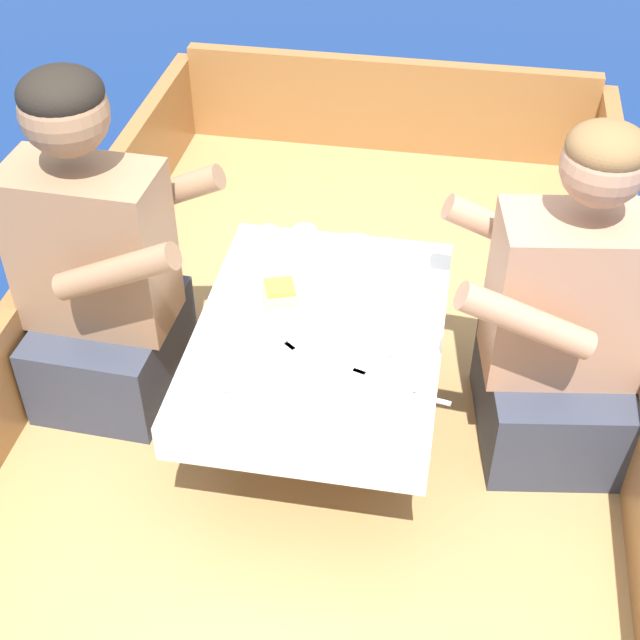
{
  "coord_description": "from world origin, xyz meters",
  "views": [
    {
      "loc": [
        0.3,
        -1.71,
        2.15
      ],
      "look_at": [
        0.0,
        0.01,
        0.67
      ],
      "focal_mm": 50.0,
      "sensor_mm": 36.0,
      "label": 1
    }
  ],
  "objects_px": {
    "person_port": "(99,273)",
    "coffee_cup_port": "(374,348)",
    "sandwich": "(280,293)",
    "coffee_cup_starboard": "(305,238)",
    "coffee_cup_center": "(209,384)",
    "person_starboard": "(563,329)"
  },
  "relations": [
    {
      "from": "person_port",
      "to": "sandwich",
      "type": "height_order",
      "value": "person_port"
    },
    {
      "from": "person_port",
      "to": "coffee_cup_starboard",
      "type": "distance_m",
      "value": 0.59
    },
    {
      "from": "coffee_cup_starboard",
      "to": "coffee_cup_center",
      "type": "xyz_separation_m",
      "value": [
        -0.11,
        -0.63,
        -0.0
      ]
    },
    {
      "from": "person_starboard",
      "to": "sandwich",
      "type": "height_order",
      "value": "person_starboard"
    },
    {
      "from": "person_port",
      "to": "sandwich",
      "type": "xyz_separation_m",
      "value": [
        0.5,
        0.02,
        -0.02
      ]
    },
    {
      "from": "person_port",
      "to": "person_starboard",
      "type": "distance_m",
      "value": 1.23
    },
    {
      "from": "coffee_cup_starboard",
      "to": "coffee_cup_port",
      "type": "bearing_deg",
      "value": -59.37
    },
    {
      "from": "coffee_cup_port",
      "to": "coffee_cup_center",
      "type": "xyz_separation_m",
      "value": [
        -0.37,
        -0.19,
        0.0
      ]
    },
    {
      "from": "person_port",
      "to": "coffee_cup_port",
      "type": "xyz_separation_m",
      "value": [
        0.77,
        -0.15,
        -0.02
      ]
    },
    {
      "from": "person_port",
      "to": "coffee_cup_center",
      "type": "distance_m",
      "value": 0.53
    },
    {
      "from": "sandwich",
      "to": "coffee_cup_port",
      "type": "distance_m",
      "value": 0.32
    },
    {
      "from": "person_starboard",
      "to": "sandwich",
      "type": "bearing_deg",
      "value": -8.92
    },
    {
      "from": "sandwich",
      "to": "coffee_cup_starboard",
      "type": "distance_m",
      "value": 0.26
    },
    {
      "from": "person_port",
      "to": "person_starboard",
      "type": "relative_size",
      "value": 1.04
    },
    {
      "from": "coffee_cup_starboard",
      "to": "sandwich",
      "type": "bearing_deg",
      "value": -93.92
    },
    {
      "from": "person_starboard",
      "to": "sandwich",
      "type": "relative_size",
      "value": 8.13
    },
    {
      "from": "coffee_cup_port",
      "to": "coffee_cup_starboard",
      "type": "xyz_separation_m",
      "value": [
        -0.26,
        0.43,
        0.0
      ]
    },
    {
      "from": "person_port",
      "to": "coffee_cup_starboard",
      "type": "xyz_separation_m",
      "value": [
        0.51,
        0.28,
        -0.02
      ]
    },
    {
      "from": "sandwich",
      "to": "coffee_cup_center",
      "type": "relative_size",
      "value": 1.31
    },
    {
      "from": "sandwich",
      "to": "coffee_cup_center",
      "type": "xyz_separation_m",
      "value": [
        -0.09,
        -0.37,
        -0.0
      ]
    },
    {
      "from": "sandwich",
      "to": "coffee_cup_port",
      "type": "height_order",
      "value": "coffee_cup_port"
    },
    {
      "from": "sandwich",
      "to": "coffee_cup_starboard",
      "type": "height_order",
      "value": "coffee_cup_starboard"
    }
  ]
}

